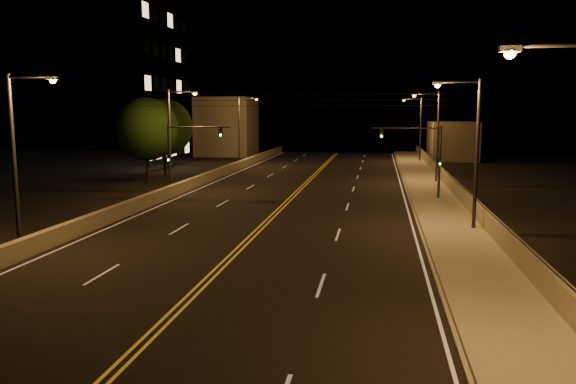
# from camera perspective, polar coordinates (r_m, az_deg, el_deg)

# --- Properties ---
(road) EXTENTS (18.00, 120.00, 0.02)m
(road) POSITION_cam_1_polar(r_m,az_deg,el_deg) (31.66, -3.00, -3.87)
(road) COLOR black
(road) RESTS_ON ground
(sidewalk) EXTENTS (3.60, 120.00, 0.30)m
(sidewalk) POSITION_cam_1_polar(r_m,az_deg,el_deg) (31.23, 16.81, -4.12)
(sidewalk) COLOR gray
(sidewalk) RESTS_ON ground
(curb) EXTENTS (0.14, 120.00, 0.15)m
(curb) POSITION_cam_1_polar(r_m,az_deg,el_deg) (31.04, 13.37, -4.20)
(curb) COLOR gray
(curb) RESTS_ON ground
(parapet_wall) EXTENTS (0.30, 120.00, 1.00)m
(parapet_wall) POSITION_cam_1_polar(r_m,az_deg,el_deg) (31.36, 19.85, -3.00)
(parapet_wall) COLOR gray
(parapet_wall) RESTS_ON sidewalk
(jersey_barrier) EXTENTS (0.45, 120.00, 0.90)m
(jersey_barrier) POSITION_cam_1_polar(r_m,az_deg,el_deg) (34.72, -18.20, -2.45)
(jersey_barrier) COLOR gray
(jersey_barrier) RESTS_ON ground
(distant_building_right) EXTENTS (6.00, 10.00, 5.18)m
(distant_building_right) POSITION_cam_1_polar(r_m,az_deg,el_deg) (80.80, 16.32, 5.04)
(distant_building_right) COLOR slate
(distant_building_right) RESTS_ON ground
(distant_building_left) EXTENTS (8.00, 8.00, 8.65)m
(distant_building_left) POSITION_cam_1_polar(r_m,az_deg,el_deg) (84.99, -6.24, 6.63)
(distant_building_left) COLOR slate
(distant_building_left) RESTS_ON ground
(parapet_rail) EXTENTS (0.06, 120.00, 0.06)m
(parapet_rail) POSITION_cam_1_polar(r_m,az_deg,el_deg) (31.27, 19.90, -2.04)
(parapet_rail) COLOR black
(parapet_rail) RESTS_ON parapet_wall
(lane_markings) EXTENTS (17.32, 116.00, 0.00)m
(lane_markings) POSITION_cam_1_polar(r_m,az_deg,el_deg) (31.59, -3.03, -3.87)
(lane_markings) COLOR silver
(lane_markings) RESTS_ON road
(streetlight_1) EXTENTS (2.55, 0.28, 8.32)m
(streetlight_1) POSITION_cam_1_polar(r_m,az_deg,el_deg) (31.81, 18.15, 4.61)
(streetlight_1) COLOR #2D2D33
(streetlight_1) RESTS_ON ground
(streetlight_2) EXTENTS (2.55, 0.28, 8.32)m
(streetlight_2) POSITION_cam_1_polar(r_m,az_deg,el_deg) (52.52, 14.67, 6.02)
(streetlight_2) COLOR #2D2D33
(streetlight_2) RESTS_ON ground
(streetlight_3) EXTENTS (2.55, 0.28, 8.32)m
(streetlight_3) POSITION_cam_1_polar(r_m,az_deg,el_deg) (74.13, 13.11, 6.65)
(streetlight_3) COLOR #2D2D33
(streetlight_3) RESTS_ON ground
(streetlight_4) EXTENTS (2.55, 0.28, 8.32)m
(streetlight_4) POSITION_cam_1_polar(r_m,az_deg,el_deg) (28.90, -25.65, 3.88)
(streetlight_4) COLOR #2D2D33
(streetlight_4) RESTS_ON ground
(streetlight_5) EXTENTS (2.55, 0.28, 8.32)m
(streetlight_5) POSITION_cam_1_polar(r_m,az_deg,el_deg) (46.53, -11.60, 5.87)
(streetlight_5) COLOR #2D2D33
(streetlight_5) RESTS_ON ground
(streetlight_6) EXTENTS (2.55, 0.28, 8.32)m
(streetlight_6) POSITION_cam_1_polar(r_m,az_deg,el_deg) (68.34, -4.77, 6.71)
(streetlight_6) COLOR #2D2D33
(streetlight_6) RESTS_ON ground
(traffic_signal_right) EXTENTS (5.11, 0.31, 5.59)m
(traffic_signal_right) POSITION_cam_1_polar(r_m,az_deg,el_deg) (42.47, 13.76, 3.87)
(traffic_signal_right) COLOR #2D2D33
(traffic_signal_right) RESTS_ON ground
(traffic_signal_left) EXTENTS (5.11, 0.31, 5.59)m
(traffic_signal_left) POSITION_cam_1_polar(r_m,az_deg,el_deg) (45.02, -10.74, 4.20)
(traffic_signal_left) COLOR #2D2D33
(traffic_signal_left) RESTS_ON ground
(overhead_wires) EXTENTS (22.00, 0.03, 0.83)m
(overhead_wires) POSITION_cam_1_polar(r_m,az_deg,el_deg) (40.30, -0.19, 9.32)
(overhead_wires) COLOR black
(building_tower) EXTENTS (24.00, 15.00, 31.94)m
(building_tower) POSITION_cam_1_polar(r_m,az_deg,el_deg) (74.79, -21.09, 14.43)
(building_tower) COLOR slate
(building_tower) RESTS_ON ground
(tree_0) EXTENTS (5.81, 5.81, 7.88)m
(tree_0) POSITION_cam_1_polar(r_m,az_deg,el_deg) (53.71, -14.17, 6.20)
(tree_0) COLOR black
(tree_0) RESTS_ON ground
(tree_1) EXTENTS (5.82, 5.82, 7.89)m
(tree_1) POSITION_cam_1_polar(r_m,az_deg,el_deg) (59.21, -12.48, 6.43)
(tree_1) COLOR black
(tree_1) RESTS_ON ground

